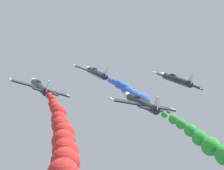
# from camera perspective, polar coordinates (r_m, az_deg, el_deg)

# --- Properties ---
(airplane_lead) EXTENTS (8.96, 10.35, 4.03)m
(airplane_lead) POSITION_cam_1_polar(r_m,az_deg,el_deg) (82.67, -1.94, 1.51)
(airplane_lead) COLOR #23282D
(smoke_trail_lead) EXTENTS (2.30, 14.26, 2.75)m
(smoke_trail_lead) POSITION_cam_1_polar(r_m,az_deg,el_deg) (67.53, 2.57, -1.11)
(smoke_trail_lead) COLOR blue
(airplane_left_inner) EXTENTS (9.14, 10.35, 3.54)m
(airplane_left_inner) POSITION_cam_1_polar(r_m,az_deg,el_deg) (70.08, -9.06, -0.21)
(airplane_left_inner) COLOR #23282D
(smoke_trail_left_inner) EXTENTS (5.27, 22.77, 5.26)m
(smoke_trail_left_inner) POSITION_cam_1_polar(r_m,az_deg,el_deg) (48.66, -6.19, -7.53)
(smoke_trail_left_inner) COLOR red
(airplane_right_inner) EXTENTS (9.07, 10.35, 3.72)m
(airplane_right_inner) POSITION_cam_1_polar(r_m,az_deg,el_deg) (77.35, 8.10, 0.66)
(airplane_right_inner) COLOR #23282D
(airplane_left_outer) EXTENTS (9.39, 10.35, 3.11)m
(airplane_left_outer) POSITION_cam_1_polar(r_m,az_deg,el_deg) (62.27, 3.77, -2.26)
(airplane_left_outer) COLOR #23282D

